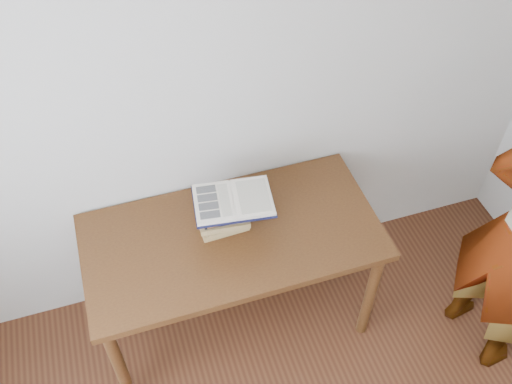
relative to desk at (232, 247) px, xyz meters
name	(u,v)px	position (x,y,z in m)	size (l,w,h in m)	color
desk	(232,247)	(0.00, 0.00, 0.00)	(1.43, 0.72, 0.77)	#4B2C12
book_stack	(223,214)	(-0.02, 0.06, 0.19)	(0.25, 0.21, 0.19)	#99814F
open_book	(233,201)	(0.02, 0.04, 0.30)	(0.40, 0.30, 0.03)	black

